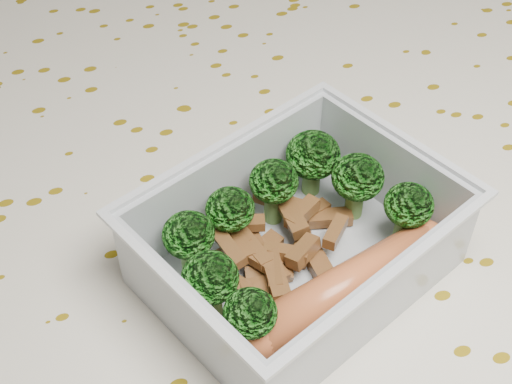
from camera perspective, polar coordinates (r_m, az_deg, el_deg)
name	(u,v)px	position (r m, az deg, el deg)	size (l,w,h in m)	color
dining_table	(257,317)	(0.50, 0.04, -9.98)	(1.40, 0.90, 0.75)	brown
tablecloth	(257,272)	(0.46, 0.05, -6.39)	(1.46, 0.96, 0.19)	silver
lunch_container	(297,249)	(0.40, 3.30, -4.57)	(0.20, 0.18, 0.06)	silver
broccoli_florets	(285,213)	(0.40, 2.31, -1.71)	(0.15, 0.12, 0.04)	#608C3F
meat_pile	(275,249)	(0.40, 1.55, -4.61)	(0.09, 0.08, 0.02)	brown
sausage	(347,286)	(0.39, 7.27, -7.49)	(0.14, 0.05, 0.02)	#D26534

